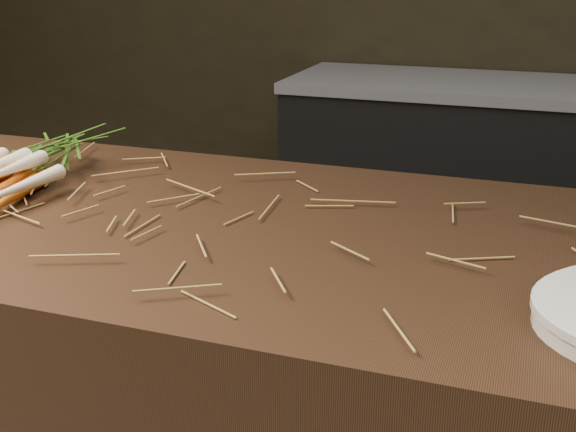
# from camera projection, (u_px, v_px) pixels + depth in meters

# --- Properties ---
(back_counter) EXTENTS (1.82, 0.62, 0.84)m
(back_counter) POSITION_uv_depth(u_px,v_px,m) (521.00, 191.00, 2.82)
(back_counter) COLOR black
(back_counter) RESTS_ON ground
(straw_bedding) EXTENTS (1.40, 0.60, 0.02)m
(straw_bedding) POSITION_uv_depth(u_px,v_px,m) (288.00, 222.00, 1.08)
(straw_bedding) COLOR olive
(straw_bedding) RESTS_ON main_counter
(root_veg_bunch) EXTENTS (0.19, 0.45, 0.08)m
(root_veg_bunch) POSITION_uv_depth(u_px,v_px,m) (28.00, 162.00, 1.27)
(root_veg_bunch) COLOR #C25E15
(root_veg_bunch) RESTS_ON main_counter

